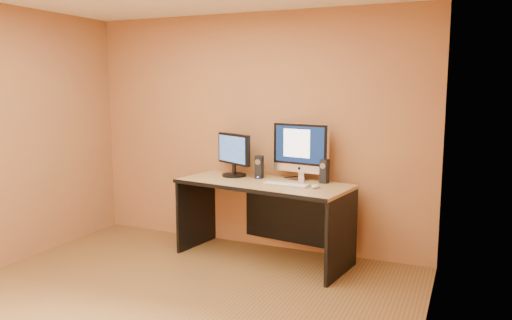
# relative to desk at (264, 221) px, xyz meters

# --- Properties ---
(floor) EXTENTS (4.00, 4.00, 0.00)m
(floor) POSITION_rel_desk_xyz_m (-0.30, -1.57, -0.41)
(floor) COLOR brown
(floor) RESTS_ON ground
(walls) EXTENTS (4.00, 4.00, 2.60)m
(walls) POSITION_rel_desk_xyz_m (-0.30, -1.57, 0.89)
(walls) COLOR brown
(walls) RESTS_ON ground
(desk) EXTENTS (1.88, 1.04, 0.82)m
(desk) POSITION_rel_desk_xyz_m (0.00, 0.00, 0.00)
(desk) COLOR tan
(desk) RESTS_ON ground
(imac) EXTENTS (0.67, 0.34, 0.61)m
(imac) POSITION_rel_desk_xyz_m (0.30, 0.23, 0.72)
(imac) COLOR silver
(imac) RESTS_ON desk
(second_monitor) EXTENTS (0.60, 0.49, 0.47)m
(second_monitor) POSITION_rel_desk_xyz_m (-0.43, 0.18, 0.65)
(second_monitor) COLOR black
(second_monitor) RESTS_ON desk
(speaker_left) EXTENTS (0.08, 0.08, 0.24)m
(speaker_left) POSITION_rel_desk_xyz_m (-0.12, 0.17, 0.53)
(speaker_left) COLOR black
(speaker_left) RESTS_ON desk
(speaker_right) EXTENTS (0.09, 0.09, 0.24)m
(speaker_right) POSITION_rel_desk_xyz_m (0.59, 0.19, 0.53)
(speaker_right) COLOR black
(speaker_right) RESTS_ON desk
(keyboard) EXTENTS (0.49, 0.16, 0.02)m
(keyboard) POSITION_rel_desk_xyz_m (0.27, -0.08, 0.42)
(keyboard) COLOR #B9B8BD
(keyboard) RESTS_ON desk
(mouse) EXTENTS (0.09, 0.13, 0.04)m
(mouse) POSITION_rel_desk_xyz_m (0.58, -0.09, 0.43)
(mouse) COLOR silver
(mouse) RESTS_ON desk
(cable_a) EXTENTS (0.03, 0.24, 0.01)m
(cable_a) POSITION_rel_desk_xyz_m (0.26, 0.34, 0.42)
(cable_a) COLOR black
(cable_a) RESTS_ON desk
(cable_b) EXTENTS (0.12, 0.17, 0.01)m
(cable_b) POSITION_rel_desk_xyz_m (0.18, 0.36, 0.42)
(cable_b) COLOR black
(cable_b) RESTS_ON desk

